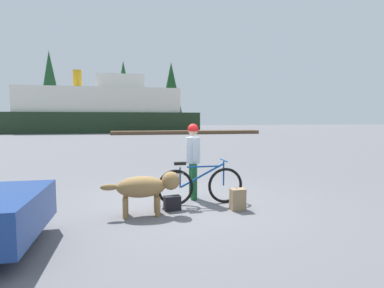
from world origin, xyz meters
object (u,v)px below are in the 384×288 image
at_px(person_cyclist, 193,154).
at_px(handbag_pannier, 172,203).
at_px(dog, 146,187).
at_px(bicycle, 200,185).
at_px(ferry_boat, 103,111).
at_px(backpack, 238,199).

xyz_separation_m(person_cyclist, handbag_pannier, (-0.58, -0.75, -0.87)).
bearing_deg(dog, handbag_pannier, 21.53).
height_order(bicycle, person_cyclist, person_cyclist).
xyz_separation_m(handbag_pannier, ferry_boat, (-4.25, 36.96, 2.71)).
xyz_separation_m(bicycle, dog, (-1.14, -0.48, 0.13)).
distance_m(backpack, handbag_pannier, 1.29).
bearing_deg(dog, person_cyclist, 41.24).
height_order(bicycle, handbag_pannier, bicycle).
distance_m(bicycle, person_cyclist, 0.77).
relative_size(person_cyclist, ferry_boat, 0.07).
distance_m(bicycle, ferry_boat, 37.09).
bearing_deg(bicycle, person_cyclist, 96.17).
bearing_deg(person_cyclist, ferry_boat, 97.59).
height_order(person_cyclist, dog, person_cyclist).
distance_m(handbag_pannier, ferry_boat, 37.31).
distance_m(dog, handbag_pannier, 0.68).
relative_size(bicycle, ferry_boat, 0.07).
bearing_deg(ferry_boat, person_cyclist, -82.41).
bearing_deg(bicycle, backpack, -39.64).
bearing_deg(bicycle, dog, -157.20).
distance_m(person_cyclist, backpack, 1.45).
relative_size(person_cyclist, dog, 1.16).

